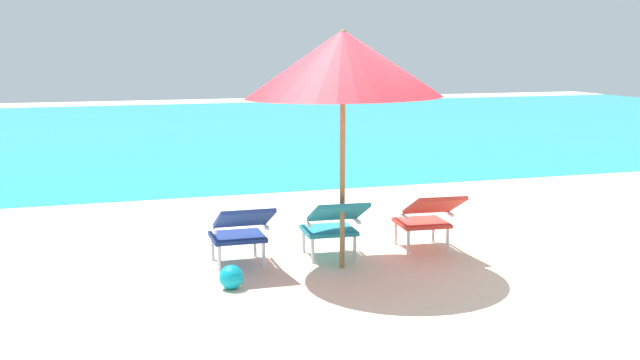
# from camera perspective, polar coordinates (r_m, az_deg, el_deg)

# --- Properties ---
(ground_plane) EXTENTS (40.00, 40.00, 0.00)m
(ground_plane) POSITION_cam_1_polar(r_m,az_deg,el_deg) (11.66, -5.20, -0.76)
(ground_plane) COLOR beige
(ocean_band) EXTENTS (40.00, 18.00, 0.01)m
(ocean_band) POSITION_cam_1_polar(r_m,az_deg,el_deg) (20.15, -10.49, 3.66)
(ocean_band) COLOR teal
(ocean_band) RESTS_ON ground_plane
(lounge_chair_left) EXTENTS (0.56, 0.88, 0.68)m
(lounge_chair_left) POSITION_cam_1_polar(r_m,az_deg,el_deg) (7.53, -5.92, -3.61)
(lounge_chair_left) COLOR navy
(lounge_chair_left) RESTS_ON ground_plane
(lounge_chair_center) EXTENTS (0.59, 0.91, 0.68)m
(lounge_chair_center) POSITION_cam_1_polar(r_m,az_deg,el_deg) (7.75, 0.98, -3.16)
(lounge_chair_center) COLOR teal
(lounge_chair_center) RESTS_ON ground_plane
(lounge_chair_right) EXTENTS (0.60, 0.91, 0.68)m
(lounge_chair_right) POSITION_cam_1_polar(r_m,az_deg,el_deg) (8.16, 7.99, -2.59)
(lounge_chair_right) COLOR red
(lounge_chair_right) RESTS_ON ground_plane
(beach_umbrella_center) EXTENTS (2.67, 2.67, 2.33)m
(beach_umbrella_center) POSITION_cam_1_polar(r_m,az_deg,el_deg) (7.31, 1.72, 8.61)
(beach_umbrella_center) COLOR olive
(beach_umbrella_center) RESTS_ON ground_plane
(beach_ball) EXTENTS (0.22, 0.22, 0.22)m
(beach_ball) POSITION_cam_1_polar(r_m,az_deg,el_deg) (6.99, -6.61, -7.18)
(beach_ball) COLOR #0A93AD
(beach_ball) RESTS_ON ground_plane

